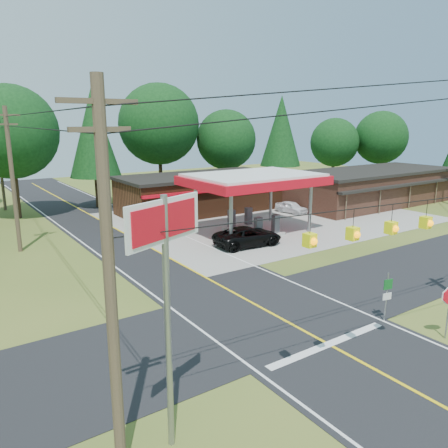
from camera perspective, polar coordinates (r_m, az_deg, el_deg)
ground at (r=21.44m, az=6.27°, el=-11.59°), size 120.00×120.00×0.00m
main_highway at (r=21.43m, az=6.27°, el=-11.56°), size 8.00×120.00×0.02m
cross_road at (r=21.43m, az=6.27°, el=-11.55°), size 70.00×7.00×0.02m
lane_center_yellow at (r=21.43m, az=6.27°, el=-11.52°), size 0.15×110.00×0.00m
gas_canopy at (r=35.54m, az=3.89°, el=5.59°), size 10.60×7.40×4.88m
convenience_store at (r=44.58m, az=-3.09°, el=4.10°), size 16.40×7.55×3.80m
strip_building at (r=51.51m, az=18.65°, el=4.66°), size 20.40×8.75×3.80m
utility_pole_near_left at (r=10.90m, az=-14.68°, el=-7.43°), size 1.80×0.30×10.00m
utility_pole_far_left at (r=33.25m, az=-25.90°, el=5.40°), size 1.80×0.30×10.00m
utility_pole_north at (r=50.26m, az=-27.20°, el=6.96°), size 0.30×0.30×9.50m
overhead_beacons at (r=14.90m, az=19.00°, el=1.85°), size 17.04×2.04×1.03m
treeline_backdrop at (r=41.04m, az=-15.18°, el=10.71°), size 70.27×51.59×13.30m
suv_car at (r=32.20m, az=3.14°, el=-1.64°), size 5.60×5.60×1.44m
sedan_car at (r=44.29m, az=8.78°, el=2.16°), size 3.95×3.95×1.19m
big_stop_sign at (r=11.37m, az=-7.58°, el=-5.23°), size 2.51×1.08×7.20m
route_sign_post at (r=21.38m, az=20.53°, el=-8.39°), size 0.48×0.13×2.34m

